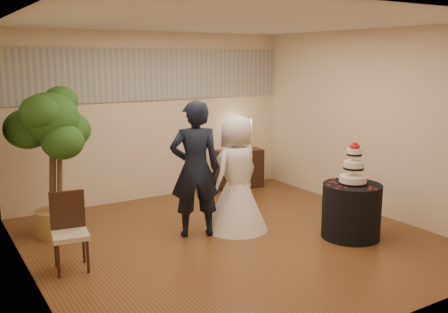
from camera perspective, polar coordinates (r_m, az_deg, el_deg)
floor at (r=6.70m, az=1.08°, el=-9.51°), size 5.00×5.00×0.00m
ceiling at (r=6.28m, az=1.17°, el=15.14°), size 5.00×5.00×0.00m
wall_back at (r=8.53m, az=-8.01°, el=4.56°), size 5.00×0.06×2.80m
wall_front at (r=4.48m, az=18.67°, el=-1.83°), size 5.00×0.06×2.80m
wall_left at (r=5.43m, az=-21.66°, el=0.16°), size 0.06×5.00×2.80m
wall_right at (r=7.96m, az=16.48°, el=3.75°), size 0.06×5.00×2.80m
mural_border at (r=8.46m, az=-8.08°, el=9.26°), size 4.90×0.02×0.85m
groom at (r=6.62m, az=-3.31°, el=-1.45°), size 0.78×0.64×1.84m
bride at (r=6.88m, az=1.47°, el=-1.90°), size 1.09×1.09×1.62m
cake_table at (r=6.90m, az=14.35°, el=-6.03°), size 0.79×0.79×0.73m
wedding_cake at (r=6.74m, az=14.61°, el=-0.75°), size 0.36×0.36×0.56m
console at (r=9.24m, az=1.74°, el=-1.40°), size 0.90×0.50×0.71m
table_lamp at (r=9.13m, az=1.76°, el=2.56°), size 0.32×0.32×0.58m
ficus_tree at (r=6.99m, az=-19.06°, el=-0.54°), size 1.33×1.33×2.04m
side_chair at (r=5.91m, az=-17.16°, el=-8.34°), size 0.46×0.48×0.88m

